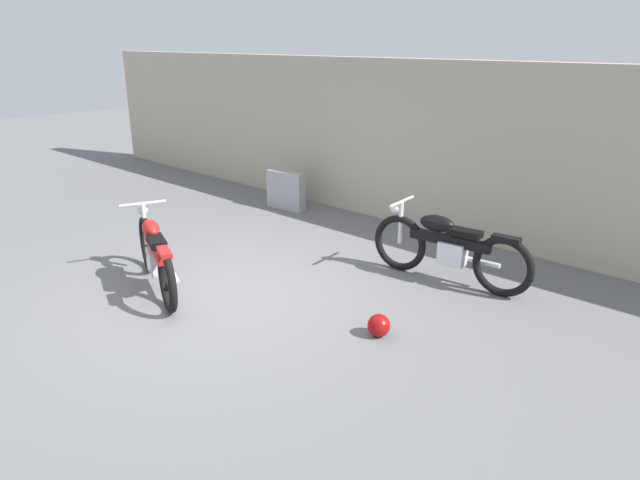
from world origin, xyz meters
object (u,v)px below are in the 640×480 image
at_px(motorcycle_black, 448,247).
at_px(motorcycle_red, 156,254).
at_px(stone_marker, 286,190).
at_px(helmet, 379,325).

bearing_deg(motorcycle_black, motorcycle_red, 40.07).
bearing_deg(motorcycle_red, motorcycle_black, -112.05).
bearing_deg(motorcycle_red, stone_marker, -46.83).
height_order(helmet, motorcycle_black, motorcycle_black).
distance_m(stone_marker, motorcycle_red, 3.94).
relative_size(stone_marker, motorcycle_black, 0.35).
distance_m(helmet, motorcycle_red, 3.04).
bearing_deg(stone_marker, motorcycle_red, -69.03).
height_order(motorcycle_red, motorcycle_black, motorcycle_black).
bearing_deg(helmet, motorcycle_black, 97.71).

